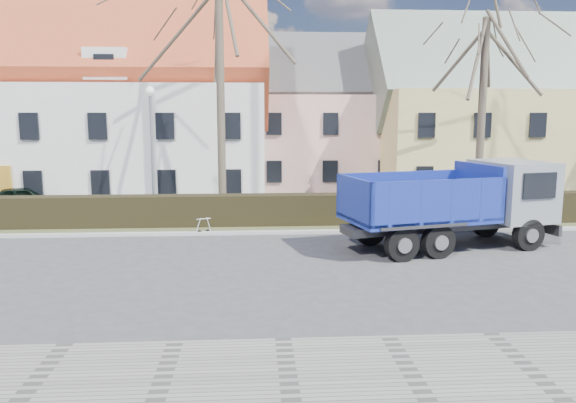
{
  "coord_description": "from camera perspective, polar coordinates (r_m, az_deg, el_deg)",
  "views": [
    {
      "loc": [
        -0.59,
        -17.11,
        4.72
      ],
      "look_at": [
        0.65,
        2.65,
        1.6
      ],
      "focal_mm": 35.0,
      "sensor_mm": 36.0,
      "label": 1
    }
  ],
  "objects": [
    {
      "name": "building_white",
      "position": [
        35.36,
        -24.42,
        8.22
      ],
      "size": [
        26.8,
        10.8,
        9.5
      ],
      "primitive_type": null,
      "color": "silver",
      "rests_on": "ground"
    },
    {
      "name": "cart_frame",
      "position": [
        22.25,
        -9.13,
        -2.45
      ],
      "size": [
        0.9,
        0.72,
        0.72
      ],
      "primitive_type": null,
      "rotation": [
        0.0,
        0.0,
        0.39
      ],
      "color": "silver",
      "rests_on": "ground"
    },
    {
      "name": "sidewalk_near",
      "position": [
        9.82,
        0.32,
        -19.53
      ],
      "size": [
        80.0,
        5.0,
        0.08
      ],
      "primitive_type": "cube",
      "color": "gray",
      "rests_on": "ground"
    },
    {
      "name": "hedge",
      "position": [
        23.47,
        -2.1,
        -1.03
      ],
      "size": [
        60.0,
        0.9,
        1.3
      ],
      "primitive_type": "cube",
      "color": "black",
      "rests_on": "ground"
    },
    {
      "name": "ground",
      "position": [
        17.76,
        -1.57,
        -6.46
      ],
      "size": [
        120.0,
        120.0,
        0.0
      ],
      "primitive_type": "plane",
      "color": "#3D3D3F"
    },
    {
      "name": "building_pink",
      "position": [
        37.4,
        3.48,
        7.84
      ],
      "size": [
        10.8,
        8.8,
        8.0
      ],
      "primitive_type": null,
      "color": "#D8A899",
      "rests_on": "ground"
    },
    {
      "name": "tree_2",
      "position": [
        27.72,
        19.17,
        10.08
      ],
      "size": [
        8.0,
        8.0,
        11.0
      ],
      "primitive_type": null,
      "color": "#4F4537",
      "rests_on": "ground"
    },
    {
      "name": "curb_far",
      "position": [
        22.21,
        -2.0,
        -3.16
      ],
      "size": [
        80.0,
        0.3,
        0.12
      ],
      "primitive_type": "cube",
      "color": "#A9A8A6",
      "rests_on": "ground"
    },
    {
      "name": "dump_truck",
      "position": [
        20.35,
        15.5,
        -0.3
      ],
      "size": [
        8.27,
        4.68,
        3.12
      ],
      "primitive_type": null,
      "rotation": [
        0.0,
        0.0,
        0.24
      ],
      "color": "navy",
      "rests_on": "ground"
    },
    {
      "name": "tree_1",
      "position": [
        25.7,
        -6.9,
        12.48
      ],
      "size": [
        9.2,
        9.2,
        12.65
      ],
      "primitive_type": null,
      "color": "#4F4537",
      "rests_on": "ground"
    },
    {
      "name": "building_yellow",
      "position": [
        37.93,
        22.54,
        7.58
      ],
      "size": [
        18.8,
        10.8,
        8.5
      ],
      "primitive_type": null,
      "color": "#D5C275",
      "rests_on": "ground"
    },
    {
      "name": "grass_strip",
      "position": [
        23.78,
        -2.11,
        -2.37
      ],
      "size": [
        80.0,
        3.0,
        0.1
      ],
      "primitive_type": "cube",
      "color": "#454C2B",
      "rests_on": "ground"
    },
    {
      "name": "streetlight",
      "position": [
        24.54,
        -13.61,
        4.57
      ],
      "size": [
        0.46,
        0.46,
        5.9
      ],
      "primitive_type": null,
      "color": "gray",
      "rests_on": "ground"
    },
    {
      "name": "parked_car_a",
      "position": [
        30.22,
        -25.28,
        0.27
      ],
      "size": [
        3.82,
        2.51,
        1.21
      ],
      "primitive_type": "imported",
      "rotation": [
        0.0,
        0.0,
        1.9
      ],
      "color": "black",
      "rests_on": "ground"
    }
  ]
}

